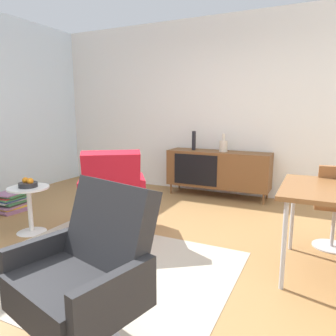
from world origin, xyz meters
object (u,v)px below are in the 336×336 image
dining_chair_back_left (336,204)px  fruit_bowl (28,184)px  armchair_black_shell (87,271)px  magazine_stack (12,202)px  vase_sculptural_dark (194,141)px  vase_cobalt (223,146)px  side_table_round (30,204)px  lounge_chair_red (112,190)px  sideboard (218,169)px

dining_chair_back_left → fruit_bowl: size_ratio=4.28×
armchair_black_shell → magazine_stack: (-2.56, 1.52, -0.33)m
vase_sculptural_dark → magazine_stack: bearing=-133.5°
vase_cobalt → side_table_round: bearing=-122.6°
lounge_chair_red → vase_cobalt: bearing=69.6°
dining_chair_back_left → magazine_stack: bearing=-172.1°
sideboard → magazine_stack: bearing=-139.3°
fruit_bowl → magazine_stack: (-0.83, 0.41, -0.42)m
vase_sculptural_dark → dining_chair_back_left: bearing=-35.2°
lounge_chair_red → armchair_black_shell: (0.93, -1.55, 0.00)m
sideboard → magazine_stack: (-2.28, -1.96, -0.31)m
side_table_round → fruit_bowl: bearing=86.7°
armchair_black_shell → fruit_bowl: (-1.73, 1.11, 0.09)m
armchair_black_shell → side_table_round: 2.06m
dining_chair_back_left → vase_cobalt: bearing=137.0°
fruit_bowl → magazine_stack: bearing=153.8°
dining_chair_back_left → armchair_black_shell: armchair_black_shell is taller
vase_cobalt → side_table_round: 2.86m
fruit_bowl → armchair_black_shell: bearing=-32.6°
side_table_round → fruit_bowl: size_ratio=2.60×
armchair_black_shell → fruit_bowl: armchair_black_shell is taller
dining_chair_back_left → fruit_bowl: 3.19m
vase_sculptural_dark → side_table_round: size_ratio=0.58×
sideboard → dining_chair_back_left: 2.14m
vase_sculptural_dark → fruit_bowl: vase_sculptural_dark is taller
sideboard → side_table_round: sideboard is taller
sideboard → dining_chair_back_left: (1.60, -1.42, 0.03)m
sideboard → fruit_bowl: (-1.44, -2.37, 0.12)m
vase_cobalt → armchair_black_shell: (0.21, -3.48, -0.35)m
magazine_stack → sideboard: bearing=40.7°
lounge_chair_red → magazine_stack: size_ratio=2.33×
fruit_bowl → magazine_stack: size_ratio=0.49×
vase_sculptural_dark → armchair_black_shell: bearing=-78.6°
lounge_chair_red → vase_sculptural_dark: bearing=83.2°
vase_cobalt → lounge_chair_red: 2.09m
armchair_black_shell → dining_chair_back_left: bearing=57.4°
armchair_black_shell → fruit_bowl: bearing=147.4°
fruit_bowl → lounge_chair_red: bearing=28.9°
sideboard → vase_cobalt: vase_cobalt is taller
fruit_bowl → vase_sculptural_dark: bearing=66.5°
sideboard → lounge_chair_red: 2.03m
sideboard → vase_cobalt: (0.08, 0.00, 0.37)m
sideboard → armchair_black_shell: (0.29, -3.48, 0.03)m
vase_cobalt → armchair_black_shell: size_ratio=0.29×
vase_sculptural_dark → magazine_stack: (-1.86, -1.96, -0.74)m
side_table_round → vase_sculptural_dark: bearing=66.5°
sideboard → lounge_chair_red: size_ratio=1.69×
vase_sculptural_dark → lounge_chair_red: bearing=-96.8°
sideboard → vase_cobalt: size_ratio=5.77×
vase_sculptural_dark → lounge_chair_red: size_ratio=0.32×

